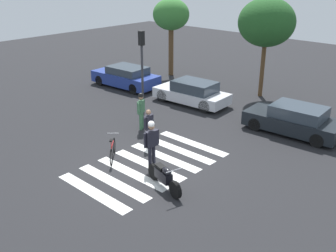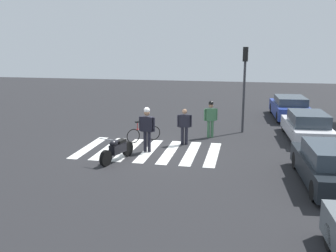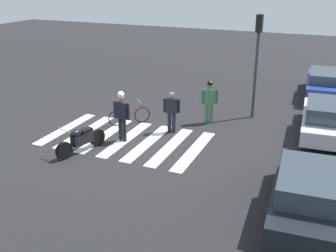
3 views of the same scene
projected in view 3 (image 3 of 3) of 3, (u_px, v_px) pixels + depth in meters
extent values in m
plane|color=#232326|center=(126.00, 139.00, 15.05)|extent=(60.00, 60.00, 0.00)
cylinder|color=black|center=(64.00, 151.00, 13.35)|extent=(0.62, 0.30, 0.60)
cylinder|color=black|center=(97.00, 137.00, 14.39)|extent=(0.62, 0.30, 0.60)
cube|color=black|center=(82.00, 139.00, 13.84)|extent=(0.85, 0.49, 0.36)
ellipsoid|color=black|center=(76.00, 133.00, 13.58)|extent=(0.53, 0.37, 0.24)
cube|color=black|center=(86.00, 130.00, 13.90)|extent=(0.49, 0.35, 0.12)
cylinder|color=#A5A5AD|center=(64.00, 130.00, 13.15)|extent=(0.21, 0.61, 0.04)
torus|color=black|center=(142.00, 115.00, 16.56)|extent=(0.49, 0.51, 0.66)
torus|color=black|center=(116.00, 118.00, 16.20)|extent=(0.49, 0.51, 0.66)
cylinder|color=maroon|center=(129.00, 110.00, 16.28)|extent=(0.62, 0.64, 0.04)
cylinder|color=maroon|center=(121.00, 107.00, 16.11)|extent=(0.05, 0.05, 0.34)
cube|color=black|center=(121.00, 103.00, 16.04)|extent=(0.21, 0.21, 0.06)
cylinder|color=#99999E|center=(139.00, 101.00, 16.31)|extent=(0.35, 0.34, 0.03)
cylinder|color=black|center=(124.00, 130.00, 14.69)|extent=(0.14, 0.14, 0.88)
cylinder|color=black|center=(120.00, 129.00, 14.78)|extent=(0.14, 0.14, 0.88)
cube|color=black|center=(122.00, 110.00, 14.46)|extent=(0.27, 0.54, 0.62)
sphere|color=#8C664C|center=(121.00, 98.00, 14.29)|extent=(0.24, 0.24, 0.24)
cylinder|color=black|center=(128.00, 112.00, 14.32)|extent=(0.09, 0.09, 0.59)
cylinder|color=black|center=(115.00, 109.00, 14.61)|extent=(0.09, 0.09, 0.59)
sphere|color=white|center=(121.00, 95.00, 14.25)|extent=(0.25, 0.25, 0.25)
cylinder|color=black|center=(169.00, 122.00, 15.56)|extent=(0.14, 0.14, 0.80)
cylinder|color=black|center=(174.00, 123.00, 15.53)|extent=(0.14, 0.14, 0.80)
cube|color=black|center=(172.00, 106.00, 15.30)|extent=(0.29, 0.50, 0.56)
sphere|color=#8C664C|center=(172.00, 95.00, 15.14)|extent=(0.22, 0.22, 0.22)
cylinder|color=black|center=(164.00, 105.00, 15.35)|extent=(0.09, 0.09, 0.54)
cylinder|color=black|center=(179.00, 106.00, 15.25)|extent=(0.09, 0.09, 0.54)
cylinder|color=#3F724C|center=(207.00, 113.00, 16.47)|extent=(0.14, 0.14, 0.83)
cylinder|color=#3F724C|center=(211.00, 113.00, 16.48)|extent=(0.14, 0.14, 0.83)
cube|color=#3F724C|center=(209.00, 97.00, 16.22)|extent=(0.38, 0.52, 0.59)
sphere|color=#8C664C|center=(210.00, 86.00, 16.06)|extent=(0.22, 0.22, 0.22)
cylinder|color=#3F724C|center=(202.00, 97.00, 16.21)|extent=(0.09, 0.09, 0.56)
cylinder|color=#3F724C|center=(217.00, 97.00, 16.22)|extent=(0.09, 0.09, 0.56)
sphere|color=black|center=(210.00, 84.00, 16.02)|extent=(0.24, 0.24, 0.24)
cube|color=silver|center=(66.00, 128.00, 16.04)|extent=(3.55, 0.45, 0.01)
cube|color=silver|center=(85.00, 132.00, 15.71)|extent=(3.55, 0.45, 0.01)
cube|color=silver|center=(105.00, 135.00, 15.38)|extent=(3.55, 0.45, 0.01)
cube|color=silver|center=(126.00, 139.00, 15.05)|extent=(3.55, 0.45, 0.01)
cube|color=silver|center=(148.00, 142.00, 14.72)|extent=(3.55, 0.45, 0.01)
cube|color=silver|center=(170.00, 146.00, 14.39)|extent=(3.55, 0.45, 0.01)
cube|color=silver|center=(194.00, 150.00, 14.07)|extent=(3.55, 0.45, 0.01)
cylinder|color=black|center=(309.00, 81.00, 21.56)|extent=(0.65, 0.26, 0.64)
cylinder|color=black|center=(307.00, 97.00, 18.91)|extent=(0.65, 0.26, 0.64)
cube|color=navy|center=(326.00, 86.00, 19.91)|extent=(4.53, 2.13, 0.70)
cube|color=#333D47|center=(328.00, 76.00, 19.50)|extent=(2.49, 1.78, 0.46)
cube|color=#F2EDCC|center=(314.00, 73.00, 21.97)|extent=(0.09, 0.20, 0.12)
cylinder|color=black|center=(306.00, 111.00, 16.92)|extent=(0.71, 0.26, 0.69)
cylinder|color=black|center=(303.00, 136.00, 14.38)|extent=(0.71, 0.26, 0.69)
cube|color=silver|center=(326.00, 122.00, 15.37)|extent=(4.34, 2.02, 0.56)
cube|color=#333D47|center=(329.00, 110.00, 14.98)|extent=(2.38, 1.69, 0.56)
cube|color=#F2EDCC|center=(312.00, 103.00, 17.34)|extent=(0.09, 0.20, 0.12)
cylinder|color=black|center=(281.00, 174.00, 11.77)|extent=(0.63, 0.26, 0.62)
cylinder|color=black|center=(270.00, 231.00, 9.21)|extent=(0.63, 0.26, 0.62)
cube|color=black|center=(310.00, 199.00, 10.17)|extent=(4.39, 2.10, 0.66)
cube|color=#333D47|center=(313.00, 182.00, 9.76)|extent=(2.41, 1.76, 0.52)
cube|color=#F2EDCC|center=(292.00, 158.00, 12.16)|extent=(0.09, 0.20, 0.12)
cube|color=#F2EDCC|center=(333.00, 164.00, 11.80)|extent=(0.09, 0.20, 0.12)
cylinder|color=#38383D|center=(255.00, 76.00, 16.66)|extent=(0.12, 0.12, 3.57)
cube|color=black|center=(259.00, 23.00, 15.89)|extent=(0.26, 0.26, 0.70)
sphere|color=red|center=(261.00, 17.00, 15.91)|extent=(0.16, 0.16, 0.16)
sphere|color=orange|center=(260.00, 23.00, 15.99)|extent=(0.16, 0.16, 0.16)
sphere|color=green|center=(260.00, 29.00, 16.08)|extent=(0.16, 0.16, 0.16)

